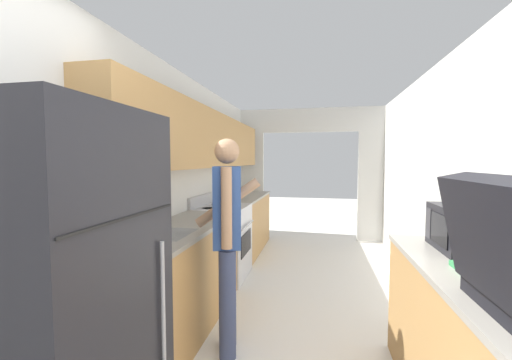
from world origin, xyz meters
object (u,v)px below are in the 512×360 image
(range_oven, at_px, (222,241))
(microwave, at_px, (469,229))
(refrigerator, at_px, (64,296))
(person, at_px, (227,239))
(book_stack, at_px, (486,270))

(range_oven, distance_m, microwave, 2.76)
(refrigerator, relative_size, range_oven, 1.65)
(person, distance_m, book_stack, 1.63)
(refrigerator, height_order, microwave, refrigerator)
(person, bearing_deg, refrigerator, 141.58)
(microwave, bearing_deg, person, 177.54)
(range_oven, distance_m, book_stack, 2.95)
(refrigerator, relative_size, microwave, 3.77)
(range_oven, relative_size, person, 0.63)
(person, distance_m, microwave, 1.66)
(range_oven, distance_m, person, 1.67)
(refrigerator, height_order, person, refrigerator)
(microwave, bearing_deg, book_stack, -103.30)
(range_oven, relative_size, microwave, 2.28)
(refrigerator, xyz_separation_m, microwave, (2.13, 1.01, 0.19))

